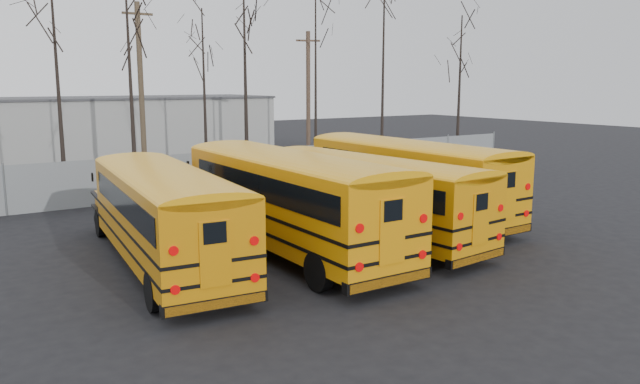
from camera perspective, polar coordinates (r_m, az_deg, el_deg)
ground at (r=19.20m, az=2.63°, el=-5.74°), size 120.00×120.00×0.00m
fence at (r=29.36m, az=-11.21°, el=1.59°), size 40.00×0.04×2.00m
distant_building at (r=48.79m, az=-18.00°, el=5.78°), size 22.00×8.00×4.00m
bus_a at (r=18.02m, az=-14.15°, el=-1.47°), size 3.45×10.66×2.94m
bus_b at (r=19.06m, az=-3.04°, el=-0.10°), size 2.70×11.41×3.19m
bus_c at (r=20.57m, az=4.26°, el=0.13°), size 3.36×10.47×2.88m
bus_d at (r=24.05m, az=7.74°, el=1.81°), size 2.74×11.11×3.09m
utility_pole_left at (r=36.07m, az=-16.04°, el=9.10°), size 1.69×0.29×9.46m
utility_pole_right at (r=37.75m, az=-1.08°, el=8.48°), size 1.41×0.57×8.15m
tree_3 at (r=29.71m, az=-22.87°, el=9.38°), size 0.26×0.26×10.55m
tree_4 at (r=30.15m, az=-16.93°, el=9.35°), size 0.26×0.26×10.15m
tree_5 at (r=35.18m, az=-10.52°, el=8.81°), size 0.26×0.26×9.12m
tree_6 at (r=35.65m, az=-6.84°, el=10.20°), size 0.26×0.26×10.72m
tree_7 at (r=36.30m, az=-0.40°, el=11.17°), size 0.26×0.26×11.86m
tree_8 at (r=38.71m, az=5.80°, el=11.75°), size 0.26×0.26×12.80m
tree_9 at (r=41.07m, az=12.61°, el=9.02°), size 0.26×0.26×9.30m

